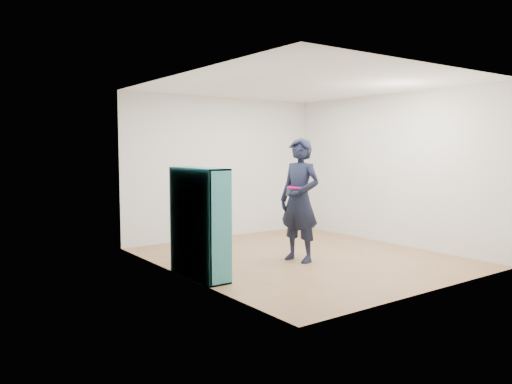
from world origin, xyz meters
TOP-DOWN VIEW (x-y plane):
  - floor at (0.00, 0.00)m, footprint 4.50×4.50m
  - ceiling at (0.00, 0.00)m, footprint 4.50×4.50m
  - wall_left at (-2.00, 0.00)m, footprint 0.02×4.50m
  - wall_right at (2.00, 0.00)m, footprint 0.02×4.50m
  - wall_back at (0.00, 2.25)m, footprint 4.00×0.02m
  - wall_front at (0.00, -2.25)m, footprint 4.00×0.02m
  - bookshelf at (-1.86, -0.10)m, footprint 0.31×1.06m
  - person at (-0.19, -0.16)m, footprint 0.56×0.74m
  - smartphone at (-0.36, -0.10)m, footprint 0.05×0.08m

SIDE VIEW (x-z plane):
  - floor at x=0.00m, z-range 0.00..0.00m
  - bookshelf at x=-1.86m, z-range -0.02..1.40m
  - person at x=-0.19m, z-range 0.00..1.81m
  - smartphone at x=-0.36m, z-range 0.96..1.09m
  - wall_left at x=-2.00m, z-range 0.00..2.60m
  - wall_right at x=2.00m, z-range 0.00..2.60m
  - wall_back at x=0.00m, z-range 0.00..2.60m
  - wall_front at x=0.00m, z-range 0.00..2.60m
  - ceiling at x=0.00m, z-range 2.60..2.60m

